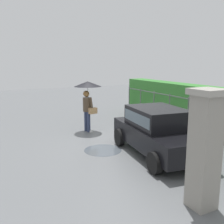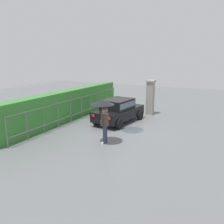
# 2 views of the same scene
# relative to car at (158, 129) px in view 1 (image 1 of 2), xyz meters

# --- Properties ---
(ground_plane) EXTENTS (40.00, 40.00, 0.00)m
(ground_plane) POSITION_rel_car_xyz_m (-1.43, -0.52, -0.80)
(ground_plane) COLOR slate
(car) EXTENTS (3.89, 2.22, 1.48)m
(car) POSITION_rel_car_xyz_m (0.00, 0.00, 0.00)
(car) COLOR black
(car) RESTS_ON ground
(pedestrian) EXTENTS (1.13, 1.13, 2.09)m
(pedestrian) POSITION_rel_car_xyz_m (-3.60, -0.94, 0.82)
(pedestrian) COLOR #2D3856
(pedestrian) RESTS_ON ground
(gate_pillar) EXTENTS (0.60, 0.60, 2.42)m
(gate_pillar) POSITION_rel_car_xyz_m (2.93, -1.09, 0.44)
(gate_pillar) COLOR gray
(gate_pillar) RESTS_ON ground
(fence_section) EXTENTS (10.60, 0.05, 1.50)m
(fence_section) POSITION_rel_car_xyz_m (-0.85, 2.55, 0.02)
(fence_section) COLOR #59605B
(fence_section) RESTS_ON ground
(hedge_row) EXTENTS (11.55, 0.90, 1.90)m
(hedge_row) POSITION_rel_car_xyz_m (-0.85, 3.30, 0.15)
(hedge_row) COLOR #387F33
(hedge_row) RESTS_ON ground
(puddle_near) EXTENTS (1.25, 1.25, 0.00)m
(puddle_near) POSITION_rel_car_xyz_m (-1.10, -1.42, -0.80)
(puddle_near) COLOR #4C545B
(puddle_near) RESTS_ON ground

